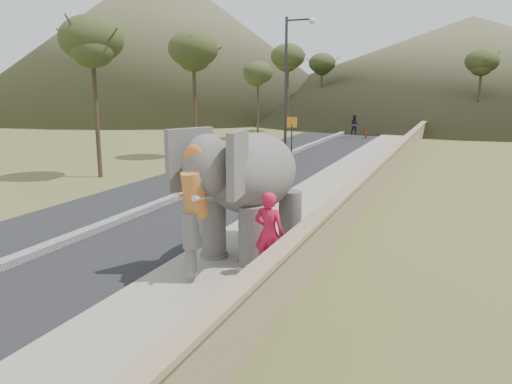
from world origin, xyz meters
The scene contains 12 objects.
ground centered at (0.00, 0.00, 0.00)m, with size 160.00×160.00×0.00m, color olive.
road centered at (-5.00, 10.00, 0.01)m, with size 7.00×120.00×0.03m, color black.
median centered at (-5.00, 10.00, 0.11)m, with size 0.35×120.00×0.22m, color black.
walkway centered at (0.00, 10.00, 0.07)m, with size 3.00×120.00×0.15m, color #9E9687.
parapet centered at (1.65, 10.00, 0.55)m, with size 0.30×120.00×1.10m, color tan.
lamppost centered at (-4.69, 16.39, 4.87)m, with size 1.76×0.36×8.00m.
signboard centered at (-4.50, 16.09, 1.64)m, with size 0.60×0.08×2.40m.
hill_left centered at (-38.00, 55.00, 11.00)m, with size 60.00×60.00×22.00m, color brown.
hill_far centered at (5.00, 70.00, 7.00)m, with size 80.00×80.00×14.00m, color brown.
elephant_and_man centered at (0.02, -0.59, 1.68)m, with size 2.77×4.53×3.08m.
motorcyclist centered at (-2.89, 28.96, 0.75)m, with size 1.79×1.67×1.89m.
trees centered at (4.25, 29.53, 3.74)m, with size 47.75×42.21×8.14m.
Camera 1 is at (4.61, -11.66, 4.19)m, focal length 35.00 mm.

